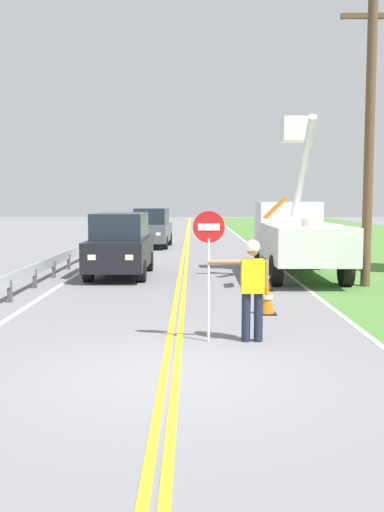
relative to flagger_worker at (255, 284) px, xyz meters
The scene contains 14 objects.
ground_plane 2.65m from the flagger_worker, 124.58° to the right, with size 160.00×160.00×0.00m, color slate.
centerline_yellow_left 18.08m from the flagger_worker, 94.69° to the left, with size 0.11×110.00×0.01m, color yellow.
centerline_yellow_right 18.07m from the flagger_worker, 94.12° to the left, with size 0.11×110.00×0.01m, color yellow.
edge_line_right 18.16m from the flagger_worker, 82.98° to the left, with size 0.12×110.00×0.01m, color silver.
edge_line_left 18.70m from the flagger_worker, 105.49° to the left, with size 0.12×110.00×0.01m, color silver.
flagger_worker is the anchor object (origin of this frame).
stop_sign_paddle 1.02m from the flagger_worker, behind, with size 0.56×0.04×2.33m.
utility_bucket_truck 9.57m from the flagger_worker, 75.16° to the left, with size 2.70×6.82×5.33m.
oncoming_suv_nearest 9.64m from the flagger_worker, 110.94° to the left, with size 1.95×4.62×2.10m.
oncoming_suv_second 21.20m from the flagger_worker, 98.74° to the left, with size 2.05×4.67×2.10m.
utility_pole_near 8.47m from the flagger_worker, 58.85° to the left, with size 1.80×0.28×8.29m.
traffic_cone_lead 2.66m from the flagger_worker, 76.52° to the left, with size 0.40×0.40×0.70m.
traffic_cone_mid 6.00m from the flagger_worker, 80.36° to the left, with size 0.40×0.40×0.70m.
guardrail_left_shoulder 13.25m from the flagger_worker, 114.96° to the left, with size 0.10×32.00×0.71m.
Camera 1 is at (0.32, -8.13, 2.51)m, focal length 40.51 mm.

